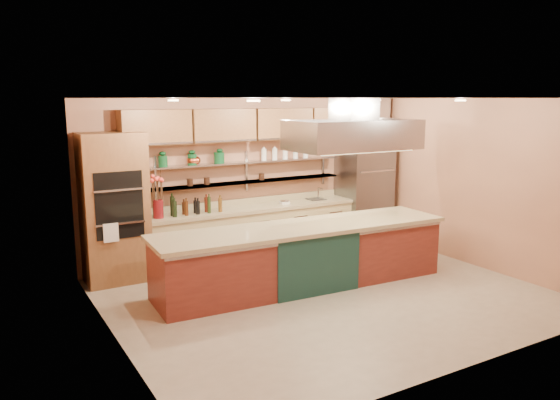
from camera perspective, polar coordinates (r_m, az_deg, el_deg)
floor at (r=8.02m, az=5.03°, el=-9.95°), size 6.00×5.00×0.02m
ceiling at (r=7.51m, az=5.38°, el=10.56°), size 6.00×5.00×0.02m
wall_back at (r=9.76m, az=-3.34°, el=2.32°), size 6.00×0.04×2.80m
wall_front at (r=5.84m, az=19.58°, el=-3.88°), size 6.00×0.04×2.80m
wall_left at (r=6.42m, az=-17.23°, el=-2.47°), size 0.04×5.00×2.80m
wall_right at (r=9.67m, az=19.85°, el=1.64°), size 0.04×5.00×2.80m
oven_stack at (r=8.67m, az=-16.92°, el=-0.84°), size 0.95×0.64×2.30m
refrigerator at (r=10.78m, az=8.77°, el=1.12°), size 0.95×0.72×2.10m
back_counter at (r=9.65m, az=-2.73°, el=-3.42°), size 3.84×0.64×0.93m
wall_shelf_lower at (r=9.63m, az=-3.25°, el=1.91°), size 3.60×0.26×0.03m
wall_shelf_upper at (r=9.58m, az=-3.27°, el=3.98°), size 3.60×0.26×0.03m
upper_cabinets at (r=9.51m, az=-2.90°, el=7.87°), size 4.60×0.36×0.55m
range_hood at (r=8.45m, az=7.67°, el=6.77°), size 2.00×1.00×0.45m
ceiling_downlights at (r=7.68m, az=4.49°, el=10.35°), size 4.00×2.80×0.02m
island at (r=8.25m, az=2.39°, el=-5.85°), size 4.51×1.21×0.93m
flower_vase at (r=8.83m, az=-12.61°, el=-0.93°), size 0.21×0.21×0.29m
oil_bottle_cluster at (r=9.04m, az=-8.70°, el=-0.52°), size 0.95×0.50×0.29m
kitchen_scale at (r=9.78m, az=0.47°, el=-0.17°), size 0.19×0.17×0.09m
bar_faucet at (r=10.28m, az=4.00°, el=0.69°), size 0.04×0.04×0.21m
copper_kettle at (r=9.17m, az=-8.83°, el=4.11°), size 0.19×0.19×0.14m
green_canister at (r=9.32m, az=-6.45°, el=4.42°), size 0.17×0.17×0.19m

